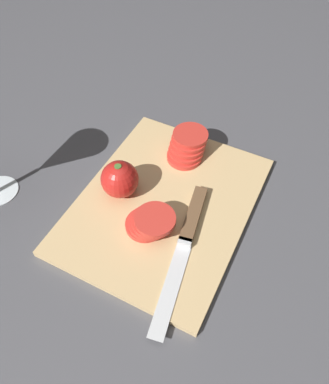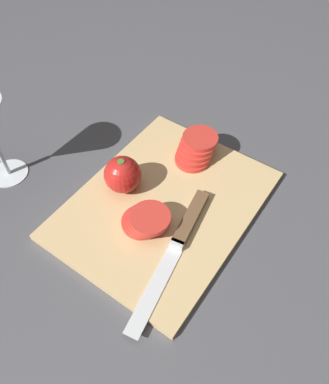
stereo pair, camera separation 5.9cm
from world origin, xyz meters
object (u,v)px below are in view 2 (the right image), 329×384
object	(u,v)px
tomato_slice_stack_near	(196,149)
tomato_slice_stack_far	(146,220)
knife	(184,230)
whole_tomato	(123,175)

from	to	relation	value
tomato_slice_stack_near	tomato_slice_stack_far	distance (m)	0.19
tomato_slice_stack_far	knife	bearing A→B (deg)	-66.33
knife	tomato_slice_stack_near	size ratio (longest dim) A/B	2.94
whole_tomato	tomato_slice_stack_near	distance (m)	0.16
tomato_slice_stack_near	whole_tomato	bearing A→B (deg)	154.48
tomato_slice_stack_near	tomato_slice_stack_far	bearing A→B (deg)	-174.55
knife	tomato_slice_stack_near	distance (m)	0.18
whole_tomato	tomato_slice_stack_far	xyz separation A→B (m)	(-0.05, -0.09, -0.02)
tomato_slice_stack_near	knife	bearing A→B (deg)	-153.96
whole_tomato	knife	bearing A→B (deg)	-97.58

